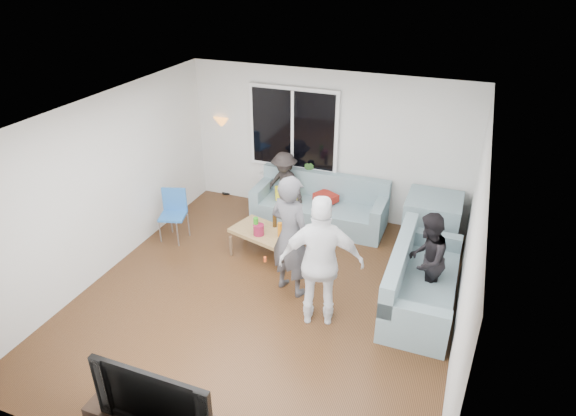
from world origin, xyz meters
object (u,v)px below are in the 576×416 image
at_px(sofa_back_section, 319,202).
at_px(floor_lamp, 225,157).
at_px(coffee_table, 266,242).
at_px(player_left, 291,236).
at_px(side_chair, 173,216).
at_px(spectator_back, 284,186).
at_px(sofa_right_section, 423,278).
at_px(player_right, 321,262).
at_px(spectator_right, 426,260).
at_px(television, 160,392).

bearing_deg(sofa_back_section, floor_lamp, 165.80).
distance_m(coffee_table, floor_lamp, 2.43).
bearing_deg(player_left, side_chair, 4.55).
xyz_separation_m(floor_lamp, spectator_back, (1.43, -0.50, -0.16)).
xyz_separation_m(sofa_back_section, player_left, (0.21, -1.96, 0.46)).
xyz_separation_m(sofa_right_section, player_left, (-1.77, -0.35, 0.46)).
relative_size(coffee_table, player_left, 0.62).
xyz_separation_m(player_right, spectator_right, (1.19, 0.88, -0.22)).
height_order(spectator_right, television, spectator_right).
distance_m(player_right, spectator_right, 1.49).
xyz_separation_m(sofa_right_section, coffee_table, (-2.47, 0.40, -0.22)).
bearing_deg(coffee_table, spectator_right, -7.82).
distance_m(spectator_right, spectator_back, 3.08).
height_order(sofa_back_section, coffee_table, sofa_back_section).
distance_m(sofa_right_section, floor_lamp, 4.61).
xyz_separation_m(coffee_table, spectator_right, (2.47, -0.34, 0.48)).
bearing_deg(spectator_right, spectator_back, -112.70).
distance_m(floor_lamp, player_right, 4.13).
bearing_deg(spectator_back, television, -65.56).
xyz_separation_m(spectator_right, spectator_back, (-2.64, 1.58, -0.05)).
bearing_deg(sofa_back_section, side_chair, -147.11).
xyz_separation_m(coffee_table, side_chair, (-1.60, -0.14, 0.23)).
height_order(sofa_right_section, floor_lamp, floor_lamp).
height_order(player_right, spectator_back, player_right).
height_order(sofa_right_section, spectator_back, spectator_back).
distance_m(floor_lamp, television, 5.70).
bearing_deg(player_left, player_right, 160.61).
relative_size(sofa_right_section, player_left, 1.13).
relative_size(floor_lamp, television, 1.30).
bearing_deg(side_chair, spectator_right, -19.85).
xyz_separation_m(side_chair, floor_lamp, (0.00, 1.88, 0.35)).
relative_size(floor_lamp, spectator_back, 1.26).
distance_m(side_chair, player_left, 2.42).
height_order(spectator_back, television, spectator_back).
bearing_deg(coffee_table, player_left, -47.07).
height_order(floor_lamp, television, floor_lamp).
xyz_separation_m(coffee_table, floor_lamp, (-1.60, 1.74, 0.58)).
xyz_separation_m(side_chair, spectator_back, (1.43, 1.38, 0.19)).
height_order(player_right, spectator_right, player_right).
relative_size(sofa_back_section, player_left, 1.29).
relative_size(spectator_back, television, 1.03).
relative_size(sofa_right_section, spectator_back, 1.61).
xyz_separation_m(sofa_back_section, spectator_back, (-0.66, 0.03, 0.20)).
height_order(player_right, television, player_right).
height_order(sofa_back_section, sofa_right_section, same).
xyz_separation_m(sofa_back_section, player_right, (0.79, -2.42, 0.47)).
bearing_deg(floor_lamp, spectator_right, -27.03).
xyz_separation_m(side_chair, television, (2.09, -3.42, 0.36)).
xyz_separation_m(floor_lamp, player_left, (2.30, -2.49, 0.11)).
bearing_deg(floor_lamp, player_right, -45.71).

